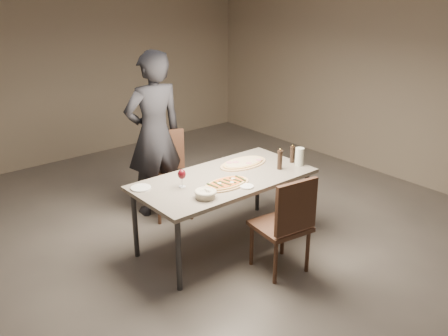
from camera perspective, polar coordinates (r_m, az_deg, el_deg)
room at (r=4.73m, az=0.00°, el=6.22°), size 7.00×7.00×7.00m
dining_table at (r=4.96m, az=0.00°, el=-1.69°), size 1.80×0.90×0.75m
zucchini_pizza at (r=4.75m, az=0.29°, el=-1.79°), size 0.50×0.28×0.05m
ham_pizza at (r=5.27m, az=2.22°, el=0.58°), size 0.57×0.32×0.04m
bread_basket at (r=4.48m, az=-2.12°, el=-2.91°), size 0.20×0.20×0.07m
oil_dish at (r=4.71m, az=2.61°, el=-2.12°), size 0.13×0.13×0.02m
pepper_mill_left at (r=5.35m, az=7.81°, el=1.59°), size 0.05×0.05×0.20m
pepper_mill_right at (r=5.14m, az=6.41°, el=0.98°), size 0.06×0.06×0.22m
carafe at (r=5.28m, az=8.62°, el=1.29°), size 0.09×0.09×0.19m
wine_glass at (r=4.69m, az=-4.84°, el=-0.79°), size 0.08×0.08×0.18m
side_plate at (r=4.75m, az=-9.48°, el=-2.25°), size 0.19×0.19×0.01m
chair_near at (r=4.58m, az=7.19°, el=-6.01°), size 0.52×0.52×0.97m
chair_far at (r=5.77m, az=-6.36°, el=-0.07°), size 0.59×0.59×0.97m
diner at (r=5.67m, az=-7.99°, el=3.81°), size 0.73×0.51×1.89m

